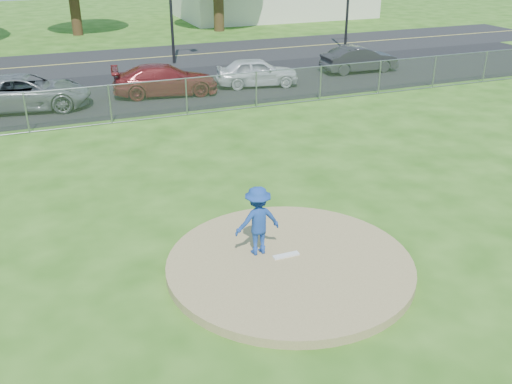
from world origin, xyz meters
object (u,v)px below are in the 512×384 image
at_px(parked_car_gray, 26,92).
at_px(parked_car_charcoal, 359,59).
at_px(parked_car_darkred, 165,80).
at_px(pitcher, 258,221).
at_px(parked_car_pearl, 257,72).

relative_size(parked_car_gray, parked_car_charcoal, 1.28).
bearing_deg(parked_car_darkred, parked_car_gray, 99.18).
xyz_separation_m(parked_car_gray, parked_car_darkred, (5.89, 0.15, -0.03)).
relative_size(pitcher, parked_car_gray, 0.31).
relative_size(parked_car_gray, parked_car_pearl, 1.31).
distance_m(parked_car_pearl, parked_car_charcoal, 6.18).
distance_m(parked_car_darkred, parked_car_charcoal, 10.60).
bearing_deg(parked_car_charcoal, parked_car_pearl, 99.68).
bearing_deg(parked_car_pearl, parked_car_charcoal, -70.91).
distance_m(parked_car_darkred, parked_car_pearl, 4.45).
relative_size(parked_car_gray, parked_car_darkred, 1.10).
distance_m(pitcher, parked_car_pearl, 15.98).
height_order(pitcher, parked_car_darkred, pitcher).
height_order(parked_car_gray, parked_car_pearl, parked_car_gray).
distance_m(pitcher, parked_car_charcoal, 19.77).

